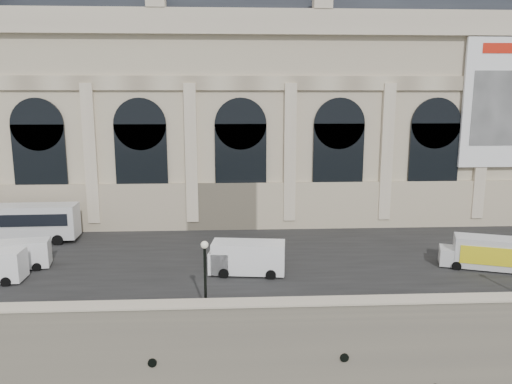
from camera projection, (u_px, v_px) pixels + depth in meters
quay at (269, 225)px, 65.74m from camera, size 160.00×70.00×6.00m
street at (288, 252)px, 44.58m from camera, size 160.00×24.00×0.06m
parapet at (312, 309)px, 31.33m from camera, size 160.00×1.40×1.21m
museum at (222, 96)px, 58.17m from camera, size 69.00×18.70×29.10m
bus_left at (10, 222)px, 47.14m from camera, size 12.44×3.16×3.64m
van_b at (12, 255)px, 40.05m from camera, size 5.53×2.93×2.34m
van_c at (244, 258)px, 38.98m from camera, size 6.09×2.99×2.61m
box_truck at (485, 253)px, 40.14m from camera, size 6.87×4.13×2.64m
lamp_left at (205, 277)px, 32.00m from camera, size 0.49×0.49×4.77m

